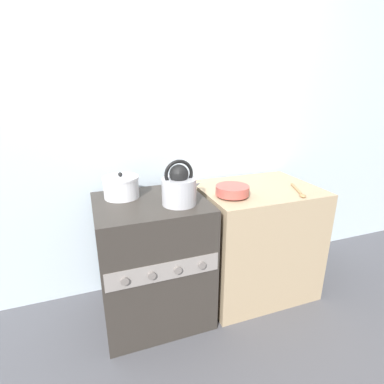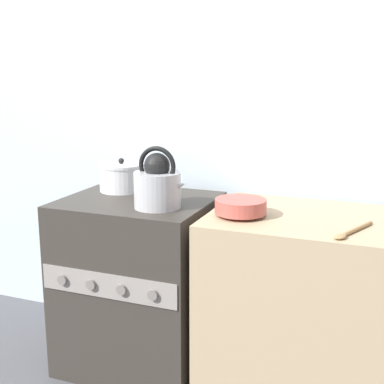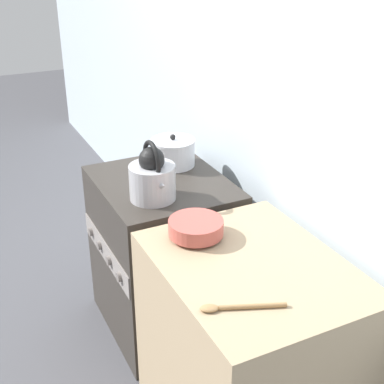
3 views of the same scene
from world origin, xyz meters
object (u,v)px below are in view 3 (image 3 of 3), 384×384
(kettle, at_px, (152,177))
(enamel_bowl, at_px, (196,228))
(stove, at_px, (163,255))
(cooking_pot, at_px, (173,152))

(kettle, xyz_separation_m, enamel_bowl, (0.36, 0.03, -0.07))
(stove, height_order, cooking_pot, cooking_pot)
(stove, distance_m, enamel_bowl, 0.68)
(enamel_bowl, bearing_deg, cooking_pot, 162.99)
(enamel_bowl, bearing_deg, stove, 171.76)
(kettle, height_order, enamel_bowl, kettle)
(kettle, xyz_separation_m, cooking_pot, (-0.30, 0.23, -0.03))
(stove, bearing_deg, enamel_bowl, -8.24)
(enamel_bowl, bearing_deg, kettle, -175.34)
(stove, distance_m, cooking_pot, 0.52)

